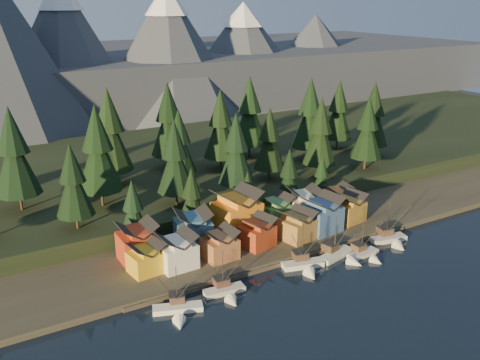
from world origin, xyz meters
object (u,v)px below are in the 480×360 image
boat_0 (178,306)px  boat_5 (366,250)px  boat_4 (340,250)px  boat_6 (391,234)px  house_front_1 (177,250)px  house_front_0 (146,257)px  boat_1 (226,286)px  house_back_0 (137,241)px  boat_3 (305,260)px  house_back_1 (193,228)px

boat_0 → boat_5: (50.34, -0.69, 0.04)m
boat_4 → boat_6: 17.40m
boat_5 → house_front_1: house_front_1 is taller
boat_0 → boat_4: size_ratio=0.93×
boat_6 → house_front_0: (-61.89, 14.89, 2.92)m
boat_1 → house_back_0: 25.68m
boat_0 → house_front_0: size_ratio=1.40×
boat_3 → house_front_0: 37.04m
house_back_1 → boat_0: bearing=-111.3°
boat_0 → boat_6: size_ratio=0.92×
boat_1 → boat_0: bearing=-167.2°
boat_1 → boat_5: (38.46, -2.05, -0.14)m
house_front_0 → house_front_1: 7.26m
boat_6 → house_back_1: bearing=165.7°
boat_4 → boat_5: boat_4 is taller
house_front_0 → house_back_1: size_ratio=0.79×
house_back_0 → boat_1: bearing=-62.7°
boat_6 → house_back_1: 51.63m
boat_1 → boat_6: bearing=7.3°
house_back_0 → boat_3: bearing=-32.7°
boat_6 → boat_1: bearing=-168.5°
boat_0 → boat_6: bearing=22.2°
boat_1 → boat_3: size_ratio=0.92×
boat_4 → boat_5: size_ratio=1.17×
boat_5 → boat_6: (11.43, 2.90, 0.41)m
house_back_1 → boat_1: bearing=-87.0°
house_front_1 → house_back_0: bearing=126.2°
boat_4 → boat_5: bearing=-37.5°
house_back_1 → house_back_0: bearing=-169.6°
house_back_1 → boat_5: bearing=-23.8°
house_front_1 → boat_4: bearing=-22.8°
boat_3 → boat_4: boat_4 is taller
boat_5 → house_back_1: size_ratio=1.03×
boat_5 → boat_3: bearing=166.7°
boat_1 → boat_6: boat_6 is taller
boat_6 → boat_3: bearing=-169.5°
boat_0 → boat_5: 50.34m
house_front_0 → house_back_1: bearing=17.2°
boat_3 → boat_6: 28.11m
boat_3 → boat_6: size_ratio=0.99×
boat_0 → boat_4: (44.37, 1.98, 0.31)m
boat_1 → boat_3: boat_3 is taller
boat_4 → house_back_0: size_ratio=1.29×
boat_3 → boat_1: bearing=-163.2°
boat_5 → house_front_0: 53.61m
boat_4 → house_back_1: house_back_1 is taller
boat_3 → house_front_1: 30.15m
boat_5 → house_front_1: size_ratio=1.23×
boat_6 → boat_0: bearing=-167.4°
house_front_1 → house_back_0: size_ratio=0.90×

